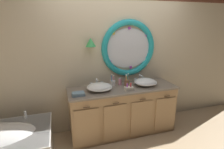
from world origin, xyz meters
The scene contains 12 objects.
ground_plane centered at (0.00, 0.00, 0.00)m, with size 14.00×14.00×0.00m, color tan.
back_wall_assembly centered at (0.01, 0.58, 1.32)m, with size 6.40×0.26×2.60m.
vanity_counter centered at (-0.01, 0.26, 0.42)m, with size 1.85×0.61×0.84m.
sink_basin_left centered at (-0.42, 0.24, 0.91)m, with size 0.41×0.41×0.12m.
sink_basin_right centered at (0.40, 0.24, 0.91)m, with size 0.40×0.40×0.13m.
faucet_set_left centered at (-0.42, 0.47, 0.90)m, with size 0.24×0.12×0.14m.
faucet_set_right centered at (0.40, 0.47, 0.90)m, with size 0.21×0.14×0.14m.
toothbrush_holder_left centered at (-0.14, 0.41, 0.90)m, with size 0.09×0.09×0.21m.
toothbrush_holder_right centered at (0.09, 0.34, 0.90)m, with size 0.09×0.09×0.22m.
soap_dispenser centered at (-0.01, 0.40, 0.91)m, with size 0.06×0.06×0.15m.
folded_hand_towel centered at (-0.78, 0.14, 0.87)m, with size 0.19×0.14×0.05m.
toiletry_basket centered at (0.04, 0.12, 0.88)m, with size 0.14×0.09×0.12m.
Camera 1 is at (-1.03, -2.36, 1.89)m, focal length 28.25 mm.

